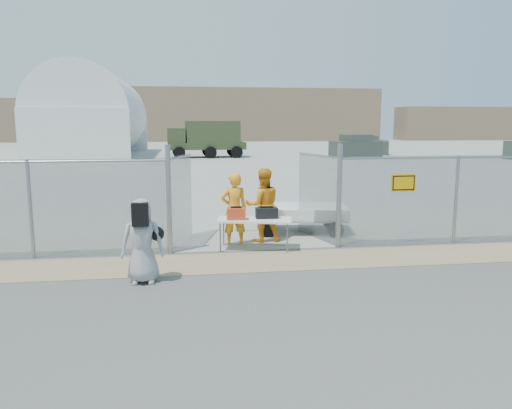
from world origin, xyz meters
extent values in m
plane|color=#3F3E3E|center=(0.00, 0.00, 0.00)|extent=(160.00, 160.00, 0.00)
cube|color=#9A9C90|center=(0.00, 42.00, 0.01)|extent=(160.00, 80.00, 0.01)
cube|color=#9E8961|center=(0.00, 1.00, 0.01)|extent=(44.00, 1.60, 0.01)
cube|color=#D2421D|center=(-0.46, 2.08, 0.88)|extent=(0.46, 0.34, 0.27)
cube|color=black|center=(0.28, 2.15, 0.87)|extent=(0.52, 0.31, 0.25)
imported|color=orange|center=(-0.46, 2.61, 0.90)|extent=(0.70, 0.51, 1.79)
imported|color=orange|center=(0.30, 2.89, 0.93)|extent=(0.94, 0.75, 1.87)
imported|color=#98989D|center=(-2.45, -0.09, 0.80)|extent=(0.79, 0.52, 1.61)
camera|label=1|loc=(-1.63, -9.36, 2.96)|focal=35.00mm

